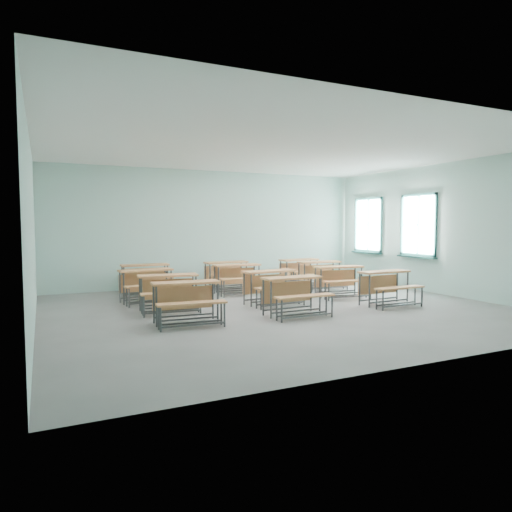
{
  "coord_description": "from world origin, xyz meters",
  "views": [
    {
      "loc": [
        -4.35,
        -8.09,
        1.72
      ],
      "look_at": [
        0.02,
        1.2,
        1.0
      ],
      "focal_mm": 32.0,
      "sensor_mm": 36.0,
      "label": 1
    }
  ],
  "objects_px": {
    "desk_unit_r1c0": "(169,287)",
    "desk_unit_r0c0": "(187,296)",
    "desk_unit_r1c2": "(341,276)",
    "desk_unit_r2c0": "(147,280)",
    "desk_unit_r0c2": "(387,282)",
    "desk_unit_r3c1": "(228,271)",
    "desk_unit_r0c1": "(295,290)",
    "desk_unit_r3c0": "(146,274)",
    "desk_unit_r2c2": "(321,270)",
    "desk_unit_r3c2": "(301,268)",
    "desk_unit_r1c1": "(272,282)",
    "desk_unit_r2c1": "(238,274)"
  },
  "relations": [
    {
      "from": "desk_unit_r1c0",
      "to": "desk_unit_r0c0",
      "type": "bearing_deg",
      "value": -84.59
    },
    {
      "from": "desk_unit_r1c2",
      "to": "desk_unit_r2c0",
      "type": "bearing_deg",
      "value": 172.3
    },
    {
      "from": "desk_unit_r0c2",
      "to": "desk_unit_r3c1",
      "type": "bearing_deg",
      "value": 118.38
    },
    {
      "from": "desk_unit_r0c0",
      "to": "desk_unit_r1c2",
      "type": "xyz_separation_m",
      "value": [
        4.13,
        1.29,
        0.0
      ]
    },
    {
      "from": "desk_unit_r0c1",
      "to": "desk_unit_r2c0",
      "type": "height_order",
      "value": "same"
    },
    {
      "from": "desk_unit_r2c0",
      "to": "desk_unit_r1c0",
      "type": "bearing_deg",
      "value": -88.4
    },
    {
      "from": "desk_unit_r1c2",
      "to": "desk_unit_r3c0",
      "type": "relative_size",
      "value": 1.06
    },
    {
      "from": "desk_unit_r0c0",
      "to": "desk_unit_r2c0",
      "type": "distance_m",
      "value": 2.48
    },
    {
      "from": "desk_unit_r2c0",
      "to": "desk_unit_r3c1",
      "type": "height_order",
      "value": "same"
    },
    {
      "from": "desk_unit_r3c1",
      "to": "desk_unit_r2c2",
      "type": "bearing_deg",
      "value": -27.2
    },
    {
      "from": "desk_unit_r3c0",
      "to": "desk_unit_r3c2",
      "type": "xyz_separation_m",
      "value": [
        4.35,
        -0.18,
        0.0
      ]
    },
    {
      "from": "desk_unit_r0c0",
      "to": "desk_unit_r1c2",
      "type": "distance_m",
      "value": 4.32
    },
    {
      "from": "desk_unit_r0c0",
      "to": "desk_unit_r2c0",
      "type": "relative_size",
      "value": 0.98
    },
    {
      "from": "desk_unit_r1c2",
      "to": "desk_unit_r3c0",
      "type": "distance_m",
      "value": 4.75
    },
    {
      "from": "desk_unit_r0c1",
      "to": "desk_unit_r2c0",
      "type": "bearing_deg",
      "value": 129.25
    },
    {
      "from": "desk_unit_r3c2",
      "to": "desk_unit_r2c2",
      "type": "bearing_deg",
      "value": -91.05
    },
    {
      "from": "desk_unit_r0c2",
      "to": "desk_unit_r3c2",
      "type": "bearing_deg",
      "value": 87.33
    },
    {
      "from": "desk_unit_r1c0",
      "to": "desk_unit_r3c1",
      "type": "relative_size",
      "value": 1.02
    },
    {
      "from": "desk_unit_r1c1",
      "to": "desk_unit_r3c1",
      "type": "relative_size",
      "value": 1.01
    },
    {
      "from": "desk_unit_r1c2",
      "to": "desk_unit_r2c2",
      "type": "distance_m",
      "value": 1.42
    },
    {
      "from": "desk_unit_r0c2",
      "to": "desk_unit_r1c2",
      "type": "xyz_separation_m",
      "value": [
        -0.24,
        1.34,
        0.0
      ]
    },
    {
      "from": "desk_unit_r2c2",
      "to": "desk_unit_r2c0",
      "type": "bearing_deg",
      "value": -174.68
    },
    {
      "from": "desk_unit_r1c2",
      "to": "desk_unit_r3c0",
      "type": "xyz_separation_m",
      "value": [
        -4.06,
        2.47,
        0.0
      ]
    },
    {
      "from": "desk_unit_r0c0",
      "to": "desk_unit_r1c2",
      "type": "relative_size",
      "value": 0.97
    },
    {
      "from": "desk_unit_r2c2",
      "to": "desk_unit_r3c1",
      "type": "distance_m",
      "value": 2.49
    },
    {
      "from": "desk_unit_r1c1",
      "to": "desk_unit_r3c0",
      "type": "height_order",
      "value": "same"
    },
    {
      "from": "desk_unit_r0c0",
      "to": "desk_unit_r3c2",
      "type": "relative_size",
      "value": 0.99
    },
    {
      "from": "desk_unit_r1c0",
      "to": "desk_unit_r2c2",
      "type": "xyz_separation_m",
      "value": [
        4.49,
        1.44,
        0.0
      ]
    },
    {
      "from": "desk_unit_r1c2",
      "to": "desk_unit_r1c0",
      "type": "bearing_deg",
      "value": -171.5
    },
    {
      "from": "desk_unit_r0c0",
      "to": "desk_unit_r1c0",
      "type": "bearing_deg",
      "value": 94.22
    },
    {
      "from": "desk_unit_r3c0",
      "to": "desk_unit_r3c2",
      "type": "height_order",
      "value": "same"
    },
    {
      "from": "desk_unit_r0c2",
      "to": "desk_unit_r0c0",
      "type": "bearing_deg",
      "value": 177.54
    },
    {
      "from": "desk_unit_r2c2",
      "to": "desk_unit_r3c1",
      "type": "height_order",
      "value": "same"
    },
    {
      "from": "desk_unit_r1c0",
      "to": "desk_unit_r3c1",
      "type": "xyz_separation_m",
      "value": [
        2.21,
        2.43,
        0.0
      ]
    },
    {
      "from": "desk_unit_r0c2",
      "to": "desk_unit_r2c1",
      "type": "distance_m",
      "value": 3.58
    },
    {
      "from": "desk_unit_r0c1",
      "to": "desk_unit_r1c0",
      "type": "relative_size",
      "value": 0.95
    },
    {
      "from": "desk_unit_r0c2",
      "to": "desk_unit_r2c1",
      "type": "xyz_separation_m",
      "value": [
        -2.24,
        2.79,
        0.0
      ]
    },
    {
      "from": "desk_unit_r3c0",
      "to": "desk_unit_r3c1",
      "type": "xyz_separation_m",
      "value": [
        2.14,
        -0.1,
        0.0
      ]
    },
    {
      "from": "desk_unit_r0c2",
      "to": "desk_unit_r2c0",
      "type": "xyz_separation_m",
      "value": [
        -4.53,
        2.51,
        0.0
      ]
    },
    {
      "from": "desk_unit_r1c1",
      "to": "desk_unit_r3c1",
      "type": "height_order",
      "value": "same"
    },
    {
      "from": "desk_unit_r3c2",
      "to": "desk_unit_r1c2",
      "type": "bearing_deg",
      "value": -102.81
    },
    {
      "from": "desk_unit_r3c2",
      "to": "desk_unit_r3c0",
      "type": "bearing_deg",
      "value": 171.98
    },
    {
      "from": "desk_unit_r1c1",
      "to": "desk_unit_r2c2",
      "type": "bearing_deg",
      "value": 29.51
    },
    {
      "from": "desk_unit_r2c2",
      "to": "desk_unit_r3c1",
      "type": "bearing_deg",
      "value": 159.43
    },
    {
      "from": "desk_unit_r0c0",
      "to": "desk_unit_r2c2",
      "type": "bearing_deg",
      "value": 34.89
    },
    {
      "from": "desk_unit_r0c2",
      "to": "desk_unit_r3c0",
      "type": "height_order",
      "value": "same"
    },
    {
      "from": "desk_unit_r2c2",
      "to": "desk_unit_r3c2",
      "type": "bearing_deg",
      "value": 97.43
    },
    {
      "from": "desk_unit_r2c2",
      "to": "desk_unit_r3c2",
      "type": "relative_size",
      "value": 0.97
    },
    {
      "from": "desk_unit_r2c1",
      "to": "desk_unit_r2c2",
      "type": "bearing_deg",
      "value": 0.31
    },
    {
      "from": "desk_unit_r0c0",
      "to": "desk_unit_r3c0",
      "type": "bearing_deg",
      "value": 93.1
    }
  ]
}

